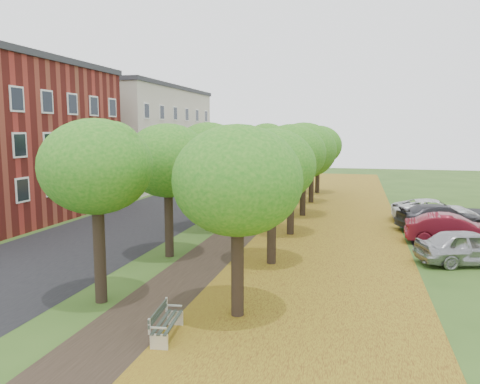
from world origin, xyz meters
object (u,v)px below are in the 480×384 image
Objects in this scene: bench at (165,322)px; car_silver at (470,247)px; car_grey at (441,218)px; car_red at (453,230)px; car_white at (434,211)px.

bench is 0.40× the size of car_silver.
car_silver is 0.87× the size of car_grey.
car_grey is at bearing -16.77° from car_silver.
car_silver is at bearing 162.89° from car_grey.
bench is 16.90m from car_red.
car_red is (10.00, 13.63, 0.34)m from bench.
car_silver is 7.19m from car_grey.
car_silver is at bearing -51.75° from bench.
car_grey is (0.00, 7.19, -0.01)m from car_silver.
car_red is 3.49m from car_grey.
car_silver reaches higher than bench.
car_white is at bearing -33.49° from bench.
car_red is at bearing -178.62° from car_white.
car_red reaches higher than car_white.
car_white is (0.00, 6.05, -0.04)m from car_red.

